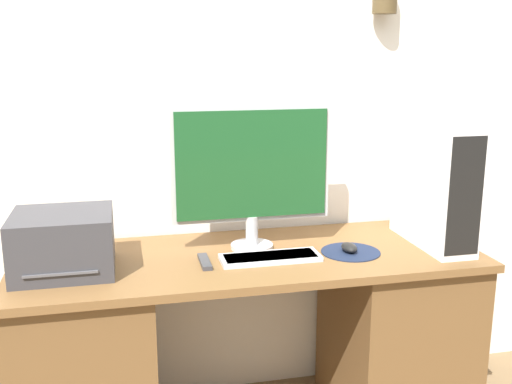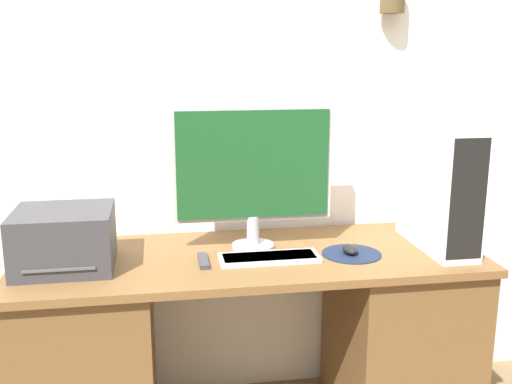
{
  "view_description": "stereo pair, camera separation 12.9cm",
  "coord_description": "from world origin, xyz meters",
  "px_view_note": "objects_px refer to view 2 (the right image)",
  "views": [
    {
      "loc": [
        -0.46,
        -1.79,
        1.52
      ],
      "look_at": [
        0.02,
        0.32,
        1.0
      ],
      "focal_mm": 42.0,
      "sensor_mm": 36.0,
      "label": 1
    },
    {
      "loc": [
        -0.33,
        -1.82,
        1.52
      ],
      "look_at": [
        0.02,
        0.32,
        1.0
      ],
      "focal_mm": 42.0,
      "sensor_mm": 36.0,
      "label": 2
    }
  ],
  "objects_px": {
    "monitor": "(253,169)",
    "remote_control": "(203,261)",
    "printer": "(64,239)",
    "keyboard": "(269,258)",
    "computer_tower": "(440,186)",
    "mouse": "(350,249)"
  },
  "relations": [
    {
      "from": "monitor",
      "to": "remote_control",
      "type": "bearing_deg",
      "value": -145.95
    },
    {
      "from": "printer",
      "to": "keyboard",
      "type": "bearing_deg",
      "value": -3.89
    },
    {
      "from": "monitor",
      "to": "remote_control",
      "type": "relative_size",
      "value": 4.03
    },
    {
      "from": "keyboard",
      "to": "printer",
      "type": "height_order",
      "value": "printer"
    },
    {
      "from": "computer_tower",
      "to": "printer",
      "type": "xyz_separation_m",
      "value": [
        -1.41,
        0.0,
        -0.14
      ]
    },
    {
      "from": "computer_tower",
      "to": "remote_control",
      "type": "relative_size",
      "value": 3.2
    },
    {
      "from": "computer_tower",
      "to": "mouse",
      "type": "bearing_deg",
      "value": -174.45
    },
    {
      "from": "mouse",
      "to": "printer",
      "type": "bearing_deg",
      "value": 178.0
    },
    {
      "from": "monitor",
      "to": "remote_control",
      "type": "height_order",
      "value": "monitor"
    },
    {
      "from": "keyboard",
      "to": "computer_tower",
      "type": "relative_size",
      "value": 0.76
    },
    {
      "from": "monitor",
      "to": "keyboard",
      "type": "distance_m",
      "value": 0.35
    },
    {
      "from": "computer_tower",
      "to": "remote_control",
      "type": "bearing_deg",
      "value": -177.88
    },
    {
      "from": "keyboard",
      "to": "remote_control",
      "type": "distance_m",
      "value": 0.24
    },
    {
      "from": "mouse",
      "to": "printer",
      "type": "xyz_separation_m",
      "value": [
        -1.05,
        0.04,
        0.08
      ]
    },
    {
      "from": "monitor",
      "to": "printer",
      "type": "relative_size",
      "value": 1.81
    },
    {
      "from": "mouse",
      "to": "remote_control",
      "type": "bearing_deg",
      "value": 179.87
    },
    {
      "from": "keyboard",
      "to": "monitor",
      "type": "bearing_deg",
      "value": 103.48
    },
    {
      "from": "monitor",
      "to": "mouse",
      "type": "height_order",
      "value": "monitor"
    },
    {
      "from": "mouse",
      "to": "remote_control",
      "type": "distance_m",
      "value": 0.56
    },
    {
      "from": "computer_tower",
      "to": "printer",
      "type": "distance_m",
      "value": 1.42
    },
    {
      "from": "mouse",
      "to": "keyboard",
      "type": "bearing_deg",
      "value": -177.59
    },
    {
      "from": "keyboard",
      "to": "computer_tower",
      "type": "distance_m",
      "value": 0.72
    }
  ]
}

